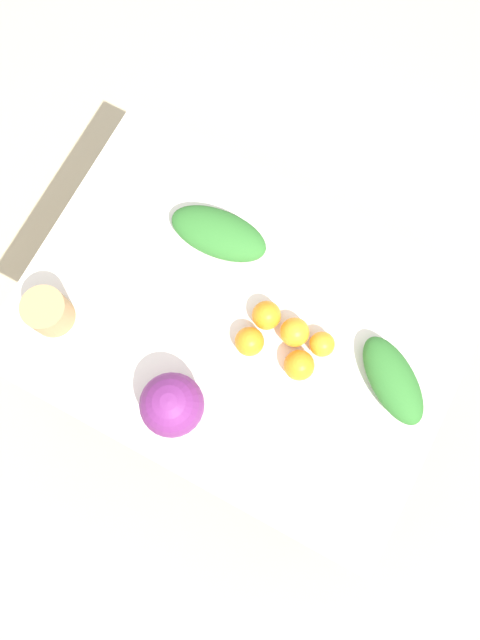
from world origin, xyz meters
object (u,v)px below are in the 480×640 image
Objects in this scene: paper_bag at (48,312)px; orange_1 at (299,365)px; orange_0 at (322,344)px; orange_3 at (295,332)px; cabbage_purple at (172,405)px; greens_bunch_kale at (219,234)px; greens_bunch_dandelion at (393,380)px; orange_2 at (266,315)px; orange_4 at (249,342)px.

paper_bag is 0.66m from orange_1.
orange_3 reaches higher than orange_0.
cabbage_purple is 0.59× the size of greens_bunch_kale.
orange_0 is at bearing -0.25° from greens_bunch_dandelion.
orange_1 is at bearing 150.03° from orange_2.
orange_2 is at bearing -3.83° from orange_3.
orange_0 is 0.19m from orange_4.
cabbage_purple is at bearing 104.64° from greens_bunch_kale.
orange_4 reaches higher than orange_0.
cabbage_purple is 2.42× the size of orange_0.
orange_1 is at bearing 148.30° from greens_bunch_kale.
greens_bunch_kale is at bearing -13.59° from greens_bunch_dandelion.
orange_0 is at bearing -153.79° from orange_4.
greens_bunch_kale is 1.11× the size of greens_bunch_dandelion.
orange_2 is (0.16, 0.00, 0.01)m from orange_0.
orange_2 and orange_4 have the same top height.
orange_1 is 0.16m from orange_2.
orange_1 reaches higher than orange_3.
orange_2 reaches higher than orange_0.
paper_bag is at bearing 16.07° from orange_1.
paper_bag is 0.47× the size of greens_bunch_dandelion.
paper_bag is 0.57m from orange_2.
paper_bag is 1.50× the size of orange_2.
paper_bag is at bearing 54.73° from greens_bunch_kale.
greens_bunch_kale is 0.41m from orange_0.
paper_bag reaches higher than orange_2.
greens_bunch_dandelion is at bearing -145.21° from cabbage_purple.
orange_1 is at bearing -163.93° from paper_bag.
greens_bunch_dandelion is (-0.87, -0.26, -0.01)m from paper_bag.
orange_4 is (0.37, 0.08, -0.00)m from greens_bunch_dandelion.
orange_0 is at bearing -175.24° from orange_3.
orange_1 is at bearing 70.55° from orange_0.
paper_bag is at bearing 21.51° from orange_0.
orange_4 is (0.01, 0.08, 0.00)m from orange_2.
paper_bag is 0.72m from orange_0.
orange_3 is at bearing -120.24° from cabbage_purple.
greens_bunch_kale is at bearing -20.14° from orange_0.
orange_1 is (-0.64, -0.18, -0.01)m from paper_bag.
orange_2 is at bearing -29.97° from orange_1.
orange_4 is at bearing 26.21° from orange_0.
orange_3 is 0.12m from orange_4.
orange_3 is at bearing 1.14° from greens_bunch_dandelion.
greens_bunch_dandelion is at bearing -178.86° from orange_3.
orange_0 is at bearing 159.86° from greens_bunch_kale.
orange_3 is (0.08, 0.01, 0.01)m from orange_0.
orange_4 is at bearing 85.42° from orange_2.
orange_0 is (-0.26, -0.32, -0.05)m from cabbage_purple.
greens_bunch_dandelion is at bearing 179.75° from orange_0.
orange_4 is (-0.21, 0.22, -0.00)m from greens_bunch_kale.
greens_bunch_dandelion is 0.28m from orange_3.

